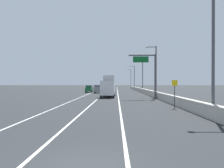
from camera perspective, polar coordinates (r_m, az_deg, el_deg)
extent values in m
plane|color=#26282B|center=(71.30, 0.20, -1.82)|extent=(320.00, 320.00, 0.00)
cube|color=silver|center=(62.65, -4.97, -2.13)|extent=(0.16, 130.00, 0.00)
cube|color=silver|center=(62.37, -1.77, -2.14)|extent=(0.16, 130.00, 0.00)
cube|color=silver|center=(62.30, 1.45, -2.14)|extent=(0.16, 130.00, 0.00)
cube|color=#B2ADA3|center=(47.83, 9.72, -2.25)|extent=(0.60, 120.00, 1.10)
cylinder|color=#47474C|center=(37.95, 11.07, 1.90)|extent=(0.36, 0.36, 7.50)
cube|color=#47474C|center=(37.88, 7.69, 7.29)|extent=(4.50, 0.20, 0.20)
cube|color=#0C5923|center=(37.66, 7.37, 6.26)|extent=(2.60, 0.10, 1.00)
cylinder|color=#4C4C51|center=(24.83, 15.74, -3.19)|extent=(0.10, 0.10, 2.40)
cube|color=yellow|center=(24.74, 15.77, 0.27)|extent=(0.60, 0.04, 0.60)
cylinder|color=#4C4C51|center=(19.28, 24.49, 6.66)|extent=(0.24, 0.24, 9.72)
cylinder|color=#4C4C51|center=(43.61, 11.21, 3.16)|extent=(0.24, 0.24, 9.72)
cube|color=#4C4C51|center=(43.94, 10.05, 9.31)|extent=(1.80, 0.12, 0.12)
sphere|color=beige|center=(43.82, 8.87, 9.34)|extent=(0.44, 0.44, 0.44)
cylinder|color=#4C4C51|center=(68.68, 7.84, 2.14)|extent=(0.24, 0.24, 9.72)
cube|color=#4C4C51|center=(68.89, 7.10, 6.07)|extent=(1.80, 0.12, 0.12)
sphere|color=beige|center=(68.80, 6.35, 6.07)|extent=(0.44, 0.44, 0.44)
cylinder|color=#4C4C51|center=(93.79, 5.74, 1.67)|extent=(0.24, 0.24, 9.72)
cube|color=#4C4C51|center=(93.95, 5.19, 4.55)|extent=(1.80, 0.12, 0.12)
sphere|color=beige|center=(93.89, 4.64, 4.55)|extent=(0.44, 0.44, 0.44)
cylinder|color=#4C4C51|center=(119.02, 4.87, 1.40)|extent=(0.24, 0.24, 9.72)
cube|color=#4C4C51|center=(119.15, 4.44, 3.66)|extent=(1.80, 0.12, 0.12)
sphere|color=beige|center=(119.10, 4.00, 3.66)|extent=(0.44, 0.44, 0.44)
cube|color=white|center=(91.50, -1.97, -0.75)|extent=(1.90, 4.18, 1.20)
cube|color=#96969E|center=(91.08, -1.98, -0.19)|extent=(1.65, 1.89, 0.60)
cylinder|color=black|center=(93.18, -2.45, -1.10)|extent=(0.23, 0.68, 0.68)
cylinder|color=black|center=(93.11, -1.41, -1.10)|extent=(0.23, 0.68, 0.68)
cylinder|color=black|center=(89.93, -2.55, -1.15)|extent=(0.23, 0.68, 0.68)
cylinder|color=black|center=(89.86, -1.48, -1.15)|extent=(0.23, 0.68, 0.68)
cube|color=slate|center=(58.52, -3.65, -1.39)|extent=(1.81, 4.44, 1.18)
cube|color=#4D505A|center=(58.06, -3.70, -0.53)|extent=(1.56, 2.01, 0.60)
cylinder|color=black|center=(60.37, -4.24, -1.90)|extent=(0.23, 0.68, 0.68)
cylinder|color=black|center=(60.22, -2.74, -1.91)|extent=(0.23, 0.68, 0.68)
cylinder|color=black|center=(56.88, -4.62, -2.04)|extent=(0.23, 0.68, 0.68)
cylinder|color=black|center=(56.72, -3.03, -2.05)|extent=(0.23, 0.68, 0.68)
cube|color=#196033|center=(61.55, -5.88, -1.37)|extent=(1.75, 4.10, 1.05)
cube|color=#1C4633|center=(61.12, -5.93, -0.61)|extent=(1.53, 1.85, 0.60)
cylinder|color=black|center=(63.24, -6.42, -1.80)|extent=(0.22, 0.68, 0.68)
cylinder|color=black|center=(63.06, -5.00, -1.80)|extent=(0.22, 0.68, 0.68)
cylinder|color=black|center=(60.08, -6.81, -1.91)|extent=(0.22, 0.68, 0.68)
cylinder|color=black|center=(59.89, -5.32, -1.92)|extent=(0.22, 0.68, 0.68)
cube|color=silver|center=(42.37, -0.94, -0.92)|extent=(2.59, 8.64, 2.56)
cube|color=gray|center=(44.25, -0.80, 1.51)|extent=(2.15, 1.94, 1.10)
cylinder|color=black|center=(46.07, -2.08, -2.41)|extent=(0.24, 1.00, 1.00)
cylinder|color=black|center=(45.95, 0.71, -2.41)|extent=(0.24, 1.00, 1.00)
cylinder|color=black|center=(38.93, -2.90, -2.92)|extent=(0.24, 1.00, 1.00)
cylinder|color=black|center=(38.78, 0.40, -2.93)|extent=(0.24, 1.00, 1.00)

